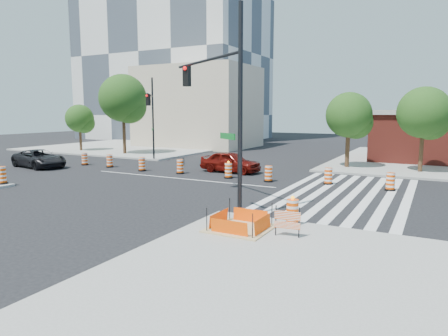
# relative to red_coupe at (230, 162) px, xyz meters

# --- Properties ---
(ground) EXTENTS (120.00, 120.00, 0.00)m
(ground) POSITION_rel_red_coupe_xyz_m (-1.87, -4.10, -0.78)
(ground) COLOR black
(ground) RESTS_ON ground
(sidewalk_nw) EXTENTS (22.00, 22.00, 0.15)m
(sidewalk_nw) POSITION_rel_red_coupe_xyz_m (-19.87, 13.90, -0.70)
(sidewalk_nw) COLOR gray
(sidewalk_nw) RESTS_ON ground
(crosswalk_east) EXTENTS (6.75, 13.50, 0.01)m
(crosswalk_east) POSITION_rel_red_coupe_xyz_m (9.08, -4.10, -0.77)
(crosswalk_east) COLOR silver
(crosswalk_east) RESTS_ON ground
(lane_centerline) EXTENTS (14.00, 0.12, 0.01)m
(lane_centerline) POSITION_rel_red_coupe_xyz_m (-1.87, -4.10, -0.77)
(lane_centerline) COLOR silver
(lane_centerline) RESTS_ON ground
(excavation_pit) EXTENTS (2.20, 2.20, 0.90)m
(excavation_pit) POSITION_rel_red_coupe_xyz_m (7.13, -13.10, -0.55)
(excavation_pit) COLOR tan
(excavation_pit) RESTS_ON ground
(beige_midrise) EXTENTS (14.00, 10.00, 10.00)m
(beige_midrise) POSITION_rel_red_coupe_xyz_m (-13.87, 17.90, 4.22)
(beige_midrise) COLOR #C0AD92
(beige_midrise) RESTS_ON ground
(red_coupe) EXTENTS (4.63, 2.02, 1.55)m
(red_coupe) POSITION_rel_red_coupe_xyz_m (0.00, 0.00, 0.00)
(red_coupe) COLOR #570B07
(red_coupe) RESTS_ON ground
(dark_suv) EXTENTS (5.46, 3.17, 1.43)m
(dark_suv) POSITION_rel_red_coupe_xyz_m (-14.77, -4.92, -0.06)
(dark_suv) COLOR black
(dark_suv) RESTS_ON ground
(signal_pole_se) EXTENTS (5.53, 3.73, 8.64)m
(signal_pole_se) POSITION_rel_red_coupe_xyz_m (4.65, -10.13, 4.51)
(signal_pole_se) COLOR black
(signal_pole_se) RESTS_ON ground
(signal_pole_nw) EXTENTS (3.21, 4.67, 7.34)m
(signal_pole_nw) POSITION_rel_red_coupe_xyz_m (-8.76, 1.97, 3.74)
(signal_pole_nw) COLOR black
(signal_pole_nw) RESTS_ON ground
(pit_drum) EXTENTS (0.58, 0.58, 1.13)m
(pit_drum) POSITION_rel_red_coupe_xyz_m (8.65, -11.65, -0.16)
(pit_drum) COLOR black
(pit_drum) RESTS_ON ground
(sw_corner_drum) EXTENTS (0.61, 0.61, 1.05)m
(sw_corner_drum) POSITION_rel_red_coupe_xyz_m (-9.50, -11.48, -0.14)
(sw_corner_drum) COLOR black
(sw_corner_drum) RESTS_ON ground
(barricade) EXTENTS (0.91, 0.16, 1.07)m
(barricade) POSITION_rel_red_coupe_xyz_m (8.97, -13.15, -0.04)
(barricade) COLOR #FA4C05
(barricade) RESTS_ON ground
(tree_north_a) EXTENTS (3.12, 3.09, 5.25)m
(tree_north_a) POSITION_rel_red_coupe_xyz_m (-21.88, 5.89, 2.74)
(tree_north_a) COLOR #382314
(tree_north_a) RESTS_ON ground
(tree_north_b) EXTENTS (4.85, 4.85, 8.25)m
(tree_north_b) POSITION_rel_red_coupe_xyz_m (-15.17, 5.59, 4.76)
(tree_north_b) COLOR #382314
(tree_north_b) RESTS_ON ground
(tree_north_c) EXTENTS (3.54, 3.50, 5.96)m
(tree_north_c) POSITION_rel_red_coupe_xyz_m (7.28, 6.00, 3.22)
(tree_north_c) COLOR #382314
(tree_north_c) RESTS_ON ground
(tree_north_d) EXTENTS (3.66, 3.66, 6.22)m
(tree_north_d) POSITION_rel_red_coupe_xyz_m (12.46, 5.91, 3.40)
(tree_north_d) COLOR #382314
(tree_north_d) RESTS_ON ground
(median_drum_0) EXTENTS (0.60, 0.60, 1.02)m
(median_drum_0) POSITION_rel_red_coupe_xyz_m (-12.65, -2.18, -0.30)
(median_drum_0) COLOR black
(median_drum_0) RESTS_ON ground
(median_drum_1) EXTENTS (0.60, 0.60, 1.02)m
(median_drum_1) POSITION_rel_red_coupe_xyz_m (-9.82, -2.20, -0.30)
(median_drum_1) COLOR black
(median_drum_1) RESTS_ON ground
(median_drum_2) EXTENTS (0.60, 0.60, 1.02)m
(median_drum_2) POSITION_rel_red_coupe_xyz_m (-6.20, -2.58, -0.30)
(median_drum_2) COLOR black
(median_drum_2) RESTS_ON ground
(median_drum_3) EXTENTS (0.60, 0.60, 1.02)m
(median_drum_3) POSITION_rel_red_coupe_xyz_m (-2.90, -2.31, -0.30)
(median_drum_3) COLOR black
(median_drum_3) RESTS_ON ground
(median_drum_4) EXTENTS (0.60, 0.60, 1.18)m
(median_drum_4) POSITION_rel_red_coupe_xyz_m (1.10, -2.44, -0.29)
(median_drum_4) COLOR black
(median_drum_4) RESTS_ON ground
(median_drum_5) EXTENTS (0.60, 0.60, 1.02)m
(median_drum_5) POSITION_rel_red_coupe_xyz_m (3.99, -2.44, -0.30)
(median_drum_5) COLOR black
(median_drum_5) RESTS_ON ground
(median_drum_6) EXTENTS (0.60, 0.60, 1.02)m
(median_drum_6) POSITION_rel_red_coupe_xyz_m (7.60, -1.57, -0.30)
(median_drum_6) COLOR black
(median_drum_6) RESTS_ON ground
(median_drum_7) EXTENTS (0.60, 0.60, 1.02)m
(median_drum_7) POSITION_rel_red_coupe_xyz_m (11.19, -1.88, -0.30)
(median_drum_7) COLOR black
(median_drum_7) RESTS_ON ground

